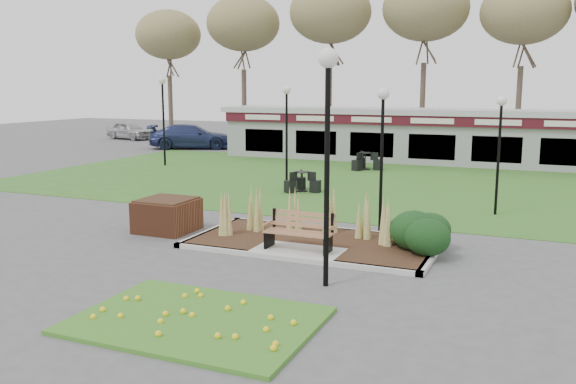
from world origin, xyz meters
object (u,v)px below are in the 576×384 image
at_px(car_blue, 192,137).
at_px(lamp_post_mid_right, 500,129).
at_px(brick_planter, 167,215).
at_px(lamp_post_far_left, 163,101).
at_px(bistro_set_a, 365,164).
at_px(car_silver, 129,130).
at_px(lamp_post_near_right, 328,115).
at_px(car_black, 267,133).
at_px(park_bench, 300,231).
at_px(lamp_post_near_left, 382,128).
at_px(food_pavilion, 437,136).
at_px(bistro_set_b, 302,185).
at_px(lamp_post_mid_left, 287,114).

bearing_deg(car_blue, lamp_post_mid_right, -149.36).
relative_size(brick_planter, lamp_post_far_left, 0.33).
relative_size(bistro_set_a, car_silver, 0.39).
distance_m(lamp_post_near_right, car_black, 32.50).
bearing_deg(car_blue, lamp_post_near_right, -166.86).
bearing_deg(lamp_post_mid_right, park_bench, -121.10).
xyz_separation_m(lamp_post_near_right, lamp_post_mid_right, (2.67, 8.84, -0.76)).
bearing_deg(lamp_post_far_left, park_bench, -45.33).
xyz_separation_m(lamp_post_far_left, car_blue, (-3.41, 8.11, -2.54)).
bearing_deg(lamp_post_mid_right, car_blue, 144.86).
relative_size(lamp_post_near_left, car_blue, 0.74).
height_order(lamp_post_mid_right, car_silver, lamp_post_mid_right).
bearing_deg(car_black, brick_planter, -139.78).
xyz_separation_m(lamp_post_far_left, car_black, (-0.53, 13.76, -2.60)).
height_order(food_pavilion, car_black, food_pavilion).
bearing_deg(car_silver, brick_planter, -127.25).
bearing_deg(lamp_post_mid_right, bistro_set_b, 167.63).
relative_size(lamp_post_far_left, car_blue, 0.83).
relative_size(lamp_post_near_right, bistro_set_a, 3.07).
bearing_deg(car_silver, car_blue, -103.60).
bearing_deg(lamp_post_near_left, car_silver, 139.25).
relative_size(park_bench, car_silver, 0.41).
height_order(car_silver, car_black, car_black).
bearing_deg(bistro_set_b, lamp_post_near_right, -65.79).
height_order(lamp_post_near_right, lamp_post_mid_left, lamp_post_near_right).
xyz_separation_m(park_bench, bistro_set_b, (-3.28, 8.40, -0.31)).
bearing_deg(car_black, bistro_set_b, -130.01).
bearing_deg(car_blue, bistro_set_b, -158.62).
distance_m(lamp_post_mid_right, lamp_post_far_left, 18.05).
height_order(lamp_post_near_left, bistro_set_a, lamp_post_near_left).
bearing_deg(brick_planter, lamp_post_mid_left, 88.71).
height_order(lamp_post_mid_left, car_silver, lamp_post_mid_left).
bearing_deg(lamp_post_near_left, lamp_post_mid_right, 51.95).
relative_size(lamp_post_mid_right, car_blue, 0.69).
bearing_deg(food_pavilion, lamp_post_near_left, -85.78).
relative_size(lamp_post_near_right, car_blue, 0.88).
bearing_deg(bistro_set_b, car_silver, 141.48).
bearing_deg(lamp_post_mid_right, lamp_post_near_left, -128.05).
height_order(food_pavilion, car_silver, food_pavilion).
xyz_separation_m(park_bench, bistro_set_a, (-2.76, 15.53, -0.29)).
distance_m(lamp_post_far_left, car_black, 14.01).
height_order(bistro_set_b, car_blue, car_blue).
height_order(food_pavilion, car_blue, food_pavilion).
bearing_deg(lamp_post_mid_left, car_silver, 141.27).
xyz_separation_m(bistro_set_a, car_black, (-10.62, 11.22, 0.45)).
bearing_deg(bistro_set_b, lamp_post_near_left, -49.51).
bearing_deg(lamp_post_near_right, brick_planter, 154.25).
height_order(park_bench, car_silver, car_silver).
distance_m(brick_planter, car_silver, 31.79).
relative_size(park_bench, food_pavilion, 0.07).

